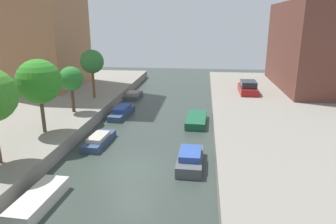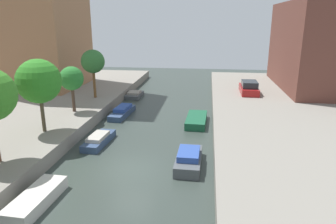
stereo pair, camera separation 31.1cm
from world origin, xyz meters
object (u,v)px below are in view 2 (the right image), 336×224
Objects in this scene: parked_car at (249,88)px; moored_boat_left_2 at (36,199)px; moored_boat_left_5 at (134,95)px; low_block_right at (327,46)px; moored_boat_left_4 at (122,112)px; street_tree_3 at (39,81)px; moored_boat_right_2 at (189,159)px; street_tree_5 at (93,62)px; moored_boat_left_3 at (99,140)px; moored_boat_right_3 at (196,120)px; street_tree_4 at (72,79)px.

parked_car is 25.40m from moored_boat_left_2.
low_block_right is at bearing 9.53° from moored_boat_left_5.
moored_boat_left_4 is (-12.53, -6.80, -1.22)m from parked_car.
moored_boat_left_2 is (-12.67, -21.98, -1.25)m from parked_car.
moored_boat_left_2 is (-21.68, -26.22, -5.59)m from low_block_right.
street_tree_3 reaches higher than moored_boat_right_2.
street_tree_5 is 17.06m from moored_boat_right_2.
moored_boat_left_3 is 1.01× the size of moored_boat_right_2.
moored_boat_left_4 is (3.65, 7.70, -4.31)m from street_tree_3.
moored_boat_left_3 is (3.86, -9.92, -4.39)m from street_tree_5.
moored_boat_right_3 is (7.26, 13.63, -0.01)m from moored_boat_left_2.
street_tree_4 is at bearing 129.60° from moored_boat_left_3.
parked_car is at bearing 28.49° from moored_boat_left_4.
street_tree_5 is (-25.20, -8.31, -1.20)m from low_block_right.
street_tree_4 is 10.94m from moored_boat_left_5.
low_block_right reaches higher than moored_boat_right_2.
street_tree_3 is 11.65m from moored_boat_right_2.
moored_boat_left_2 is at bearing -92.49° from moored_boat_left_3.
street_tree_5 is at bearing 101.09° from moored_boat_left_2.
street_tree_4 is (-25.20, -13.57, -2.00)m from low_block_right.
moored_boat_right_2 is at bearing -108.37° from parked_car.
street_tree_5 is 16.98m from parked_car.
moored_boat_left_4 is at bearing 91.70° from moored_boat_left_3.
street_tree_4 is 5.32m from street_tree_5.
street_tree_3 is 9.55m from moored_boat_left_4.
parked_car is at bearing -154.82° from low_block_right.
moored_boat_left_3 is (-12.32, -14.00, -1.25)m from parked_car.
street_tree_4 is 1.23× the size of moored_boat_left_5.
moored_boat_right_2 is 0.88× the size of moored_boat_right_3.
street_tree_4 is 1.03× the size of moored_boat_left_2.
street_tree_4 is 5.69m from moored_boat_left_4.
moored_boat_left_2 is (3.51, -12.65, -3.59)m from street_tree_4.
street_tree_5 is at bearing 158.34° from moored_boat_right_3.
moored_boat_right_3 is at bearing 61.97° from moored_boat_left_2.
moored_boat_left_3 is (3.86, -4.66, -3.59)m from street_tree_4.
street_tree_4 is (-0.00, 5.17, -0.75)m from street_tree_3.
low_block_right is 4.91× the size of moored_boat_left_5.
street_tree_5 is at bearing -161.74° from low_block_right.
parked_car is at bearing 14.14° from street_tree_5.
moored_boat_left_5 is 0.85× the size of moored_boat_right_2.
moored_boat_left_4 is 1.42× the size of moored_boat_left_5.
street_tree_5 is 1.28× the size of moored_boat_left_2.
street_tree_4 is 0.81× the size of street_tree_5.
low_block_right is at bearing 28.31° from street_tree_4.
street_tree_3 is at bearing -101.58° from moored_boat_left_5.
moored_boat_right_2 is 8.37m from moored_boat_right_3.
moored_boat_left_5 is at bearing 94.41° from moored_boat_left_4.
moored_boat_right_3 is at bearing 89.07° from moored_boat_right_2.
street_tree_5 reaches higher than moored_boat_right_2.
street_tree_3 is (-25.20, -18.74, -1.25)m from low_block_right.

